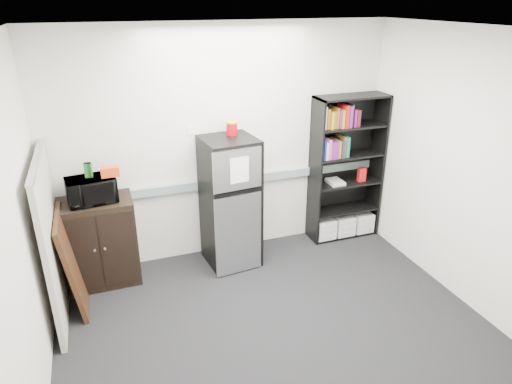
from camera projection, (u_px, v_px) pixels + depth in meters
floor at (280, 335)px, 4.28m from camera, size 4.00×4.00×0.00m
wall_back at (224, 145)px, 5.26m from camera, size 4.00×0.02×2.70m
wall_right at (476, 175)px, 4.37m from camera, size 0.02×3.50×2.70m
wall_left at (15, 246)px, 3.12m from camera, size 0.02×3.50×2.70m
ceiling at (288, 31)px, 3.21m from camera, size 4.00×3.50×0.02m
electrical_raceway at (226, 182)px, 5.41m from camera, size 3.92×0.05×0.10m
wall_note at (194, 131)px, 5.07m from camera, size 0.14×0.00×0.10m
bookshelf at (346, 170)px, 5.75m from camera, size 0.90×0.34×1.85m
cubicle_partition at (52, 240)px, 4.30m from camera, size 0.06×1.30×1.62m
cabinet at (99, 242)px, 4.92m from camera, size 0.78×0.51×0.97m
microwave at (91, 190)px, 4.66m from camera, size 0.52×0.39×0.26m
snack_box_a at (88, 170)px, 4.61m from camera, size 0.07×0.05×0.15m
snack_box_b at (88, 170)px, 4.61m from camera, size 0.08×0.07×0.15m
snack_box_c at (88, 170)px, 4.61m from camera, size 0.08×0.06×0.14m
snack_bag at (110, 172)px, 4.64m from camera, size 0.18×0.10×0.10m
refrigerator at (230, 203)px, 5.19m from camera, size 0.63×0.65×1.52m
coffee_can at (232, 127)px, 4.99m from camera, size 0.13×0.13×0.17m
framed_poster at (72, 261)px, 4.54m from camera, size 0.18×0.78×1.00m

